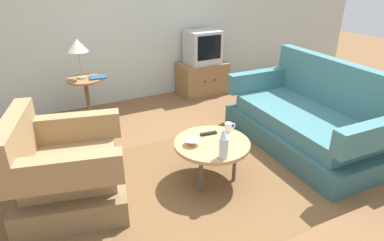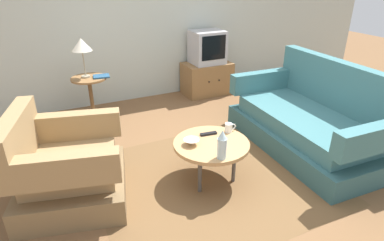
# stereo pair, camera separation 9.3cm
# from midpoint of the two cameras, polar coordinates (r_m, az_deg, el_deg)

# --- Properties ---
(ground_plane) EXTENTS (16.00, 16.00, 0.00)m
(ground_plane) POSITION_cam_midpoint_polar(r_m,az_deg,el_deg) (3.36, 2.86, -9.29)
(ground_plane) COLOR brown
(back_wall) EXTENTS (9.00, 0.12, 2.70)m
(back_wall) POSITION_cam_midpoint_polar(r_m,az_deg,el_deg) (5.06, -11.63, 18.44)
(back_wall) COLOR #B2BCB2
(back_wall) RESTS_ON ground
(area_rug) EXTENTS (2.17, 1.93, 0.00)m
(area_rug) POSITION_cam_midpoint_polar(r_m,az_deg,el_deg) (3.30, 2.49, -10.05)
(area_rug) COLOR brown
(area_rug) RESTS_ON ground
(armchair) EXTENTS (1.08, 1.09, 0.85)m
(armchair) POSITION_cam_midpoint_polar(r_m,az_deg,el_deg) (3.06, -21.93, -8.40)
(armchair) COLOR brown
(armchair) RESTS_ON ground
(couch) EXTENTS (1.03, 1.91, 0.96)m
(couch) POSITION_cam_midpoint_polar(r_m,az_deg,el_deg) (3.97, 18.95, -0.04)
(couch) COLOR #325C60
(couch) RESTS_ON ground
(coffee_table) EXTENTS (0.72, 0.72, 0.41)m
(coffee_table) POSITION_cam_midpoint_polar(r_m,az_deg,el_deg) (3.10, 2.63, -4.32)
(coffee_table) COLOR tan
(coffee_table) RESTS_ON ground
(side_table) EXTENTS (0.45, 0.45, 0.62)m
(side_table) POSITION_cam_midpoint_polar(r_m,az_deg,el_deg) (4.47, -18.41, 4.75)
(side_table) COLOR olive
(side_table) RESTS_ON ground
(tv_stand) EXTENTS (0.76, 0.49, 0.51)m
(tv_stand) POSITION_cam_midpoint_polar(r_m,az_deg,el_deg) (5.39, 1.32, 7.37)
(tv_stand) COLOR olive
(tv_stand) RESTS_ON ground
(television) EXTENTS (0.50, 0.42, 0.51)m
(television) POSITION_cam_midpoint_polar(r_m,az_deg,el_deg) (5.26, 1.35, 12.65)
(television) COLOR #B7B7BC
(television) RESTS_ON tv_stand
(table_lamp) EXTENTS (0.25, 0.25, 0.49)m
(table_lamp) POSITION_cam_midpoint_polar(r_m,az_deg,el_deg) (4.33, -19.91, 12.02)
(table_lamp) COLOR #9E937A
(table_lamp) RESTS_ON side_table
(vase) EXTENTS (0.08, 0.08, 0.27)m
(vase) POSITION_cam_midpoint_polar(r_m,az_deg,el_deg) (2.79, 4.59, -4.18)
(vase) COLOR silver
(vase) RESTS_ON coffee_table
(mug) EXTENTS (0.12, 0.07, 0.09)m
(mug) POSITION_cam_midpoint_polar(r_m,az_deg,el_deg) (3.27, 5.59, -1.15)
(mug) COLOR white
(mug) RESTS_ON coffee_table
(bowl) EXTENTS (0.15, 0.15, 0.06)m
(bowl) POSITION_cam_midpoint_polar(r_m,az_deg,el_deg) (3.02, -0.82, -3.77)
(bowl) COLOR silver
(bowl) RESTS_ON coffee_table
(tv_remote_dark) EXTENTS (0.17, 0.06, 0.02)m
(tv_remote_dark) POSITION_cam_midpoint_polar(r_m,az_deg,el_deg) (3.21, 2.07, -2.28)
(tv_remote_dark) COLOR black
(tv_remote_dark) RESTS_ON coffee_table
(book) EXTENTS (0.22, 0.18, 0.02)m
(book) POSITION_cam_midpoint_polar(r_m,az_deg,el_deg) (4.38, -16.68, 7.23)
(book) COLOR navy
(book) RESTS_ON side_table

